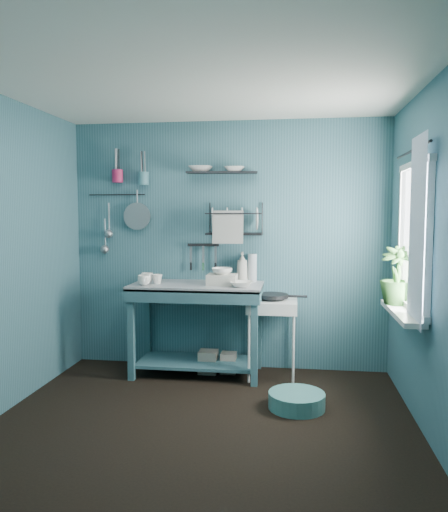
# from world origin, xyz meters

# --- Properties ---
(floor) EXTENTS (3.20, 3.20, 0.00)m
(floor) POSITION_xyz_m (0.00, 0.00, 0.00)
(floor) COLOR black
(floor) RESTS_ON ground
(ceiling) EXTENTS (3.20, 3.20, 0.00)m
(ceiling) POSITION_xyz_m (0.00, 0.00, 2.50)
(ceiling) COLOR silver
(ceiling) RESTS_ON ground
(wall_back) EXTENTS (3.20, 0.00, 3.20)m
(wall_back) POSITION_xyz_m (0.00, 1.50, 1.25)
(wall_back) COLOR #35616D
(wall_back) RESTS_ON ground
(wall_front) EXTENTS (3.20, 0.00, 3.20)m
(wall_front) POSITION_xyz_m (0.00, -1.50, 1.25)
(wall_front) COLOR #35616D
(wall_front) RESTS_ON ground
(wall_right) EXTENTS (0.00, 3.00, 3.00)m
(wall_right) POSITION_xyz_m (1.60, 0.00, 1.25)
(wall_right) COLOR #35616D
(wall_right) RESTS_ON ground
(work_counter) EXTENTS (1.32, 0.74, 0.90)m
(work_counter) POSITION_xyz_m (-0.26, 1.19, 0.45)
(work_counter) COLOR #315E68
(work_counter) RESTS_ON floor
(mug_left) EXTENTS (0.12, 0.12, 0.10)m
(mug_left) POSITION_xyz_m (-0.74, 1.03, 0.94)
(mug_left) COLOR white
(mug_left) RESTS_ON work_counter
(mug_mid) EXTENTS (0.14, 0.14, 0.09)m
(mug_mid) POSITION_xyz_m (-0.64, 1.13, 0.94)
(mug_mid) COLOR white
(mug_mid) RESTS_ON work_counter
(mug_right) EXTENTS (0.17, 0.17, 0.10)m
(mug_right) POSITION_xyz_m (-0.76, 1.19, 0.94)
(mug_right) COLOR white
(mug_right) RESTS_ON work_counter
(wash_tub) EXTENTS (0.28, 0.22, 0.10)m
(wash_tub) POSITION_xyz_m (-0.01, 1.17, 0.95)
(wash_tub) COLOR beige
(wash_tub) RESTS_ON work_counter
(tub_bowl) EXTENTS (0.20, 0.19, 0.06)m
(tub_bowl) POSITION_xyz_m (-0.01, 1.17, 1.03)
(tub_bowl) COLOR white
(tub_bowl) RESTS_ON wash_tub
(soap_bottle) EXTENTS (0.11, 0.12, 0.30)m
(soap_bottle) POSITION_xyz_m (0.16, 1.39, 1.05)
(soap_bottle) COLOR beige
(soap_bottle) RESTS_ON work_counter
(water_bottle) EXTENTS (0.09, 0.09, 0.28)m
(water_bottle) POSITION_xyz_m (0.26, 1.41, 1.04)
(water_bottle) COLOR #B4BEC8
(water_bottle) RESTS_ON work_counter
(counter_bowl) EXTENTS (0.22, 0.22, 0.05)m
(counter_bowl) POSITION_xyz_m (0.19, 1.04, 0.92)
(counter_bowl) COLOR white
(counter_bowl) RESTS_ON work_counter
(hotplate_stand) EXTENTS (0.54, 0.54, 0.75)m
(hotplate_stand) POSITION_xyz_m (0.47, 1.22, 0.38)
(hotplate_stand) COLOR white
(hotplate_stand) RESTS_ON floor
(frying_pan) EXTENTS (0.30, 0.30, 0.03)m
(frying_pan) POSITION_xyz_m (0.47, 1.22, 0.79)
(frying_pan) COLOR black
(frying_pan) RESTS_ON hotplate_stand
(knife_strip) EXTENTS (0.32, 0.06, 0.03)m
(knife_strip) POSITION_xyz_m (-0.25, 1.47, 1.26)
(knife_strip) COLOR black
(knife_strip) RESTS_ON wall_back
(dish_rack) EXTENTS (0.55, 0.24, 0.32)m
(dish_rack) POSITION_xyz_m (0.08, 1.37, 1.53)
(dish_rack) COLOR black
(dish_rack) RESTS_ON wall_back
(upper_shelf) EXTENTS (0.72, 0.25, 0.02)m
(upper_shelf) POSITION_xyz_m (-0.05, 1.40, 1.98)
(upper_shelf) COLOR black
(upper_shelf) RESTS_ON wall_back
(shelf_bowl_left) EXTENTS (0.25, 0.25, 0.06)m
(shelf_bowl_left) POSITION_xyz_m (-0.26, 1.40, 2.01)
(shelf_bowl_left) COLOR white
(shelf_bowl_left) RESTS_ON upper_shelf
(shelf_bowl_right) EXTENTS (0.20, 0.20, 0.05)m
(shelf_bowl_right) POSITION_xyz_m (0.08, 1.40, 2.03)
(shelf_bowl_right) COLOR white
(shelf_bowl_right) RESTS_ON upper_shelf
(utensil_cup_magenta) EXTENTS (0.11, 0.11, 0.13)m
(utensil_cup_magenta) POSITION_xyz_m (-1.13, 1.42, 1.96)
(utensil_cup_magenta) COLOR #B92253
(utensil_cup_magenta) RESTS_ON wall_back
(utensil_cup_teal) EXTENTS (0.11, 0.11, 0.13)m
(utensil_cup_teal) POSITION_xyz_m (-0.86, 1.42, 1.93)
(utensil_cup_teal) COLOR teal
(utensil_cup_teal) RESTS_ON wall_back
(colander) EXTENTS (0.28, 0.03, 0.28)m
(colander) POSITION_xyz_m (-0.94, 1.45, 1.55)
(colander) COLOR #96999D
(colander) RESTS_ON wall_back
(ladle_outer) EXTENTS (0.01, 0.01, 0.30)m
(ladle_outer) POSITION_xyz_m (-1.25, 1.46, 1.53)
(ladle_outer) COLOR #96999D
(ladle_outer) RESTS_ON wall_back
(ladle_inner) EXTENTS (0.01, 0.01, 0.30)m
(ladle_inner) POSITION_xyz_m (-1.29, 1.46, 1.37)
(ladle_inner) COLOR #96999D
(ladle_inner) RESTS_ON wall_back
(hook_rail) EXTENTS (0.60, 0.01, 0.01)m
(hook_rail) POSITION_xyz_m (-1.16, 1.47, 1.77)
(hook_rail) COLOR black
(hook_rail) RESTS_ON wall_back
(window_glass) EXTENTS (0.00, 1.10, 1.10)m
(window_glass) POSITION_xyz_m (1.59, 0.45, 1.40)
(window_glass) COLOR white
(window_glass) RESTS_ON wall_right
(windowsill) EXTENTS (0.16, 0.95, 0.04)m
(windowsill) POSITION_xyz_m (1.50, 0.45, 0.81)
(windowsill) COLOR white
(windowsill) RESTS_ON wall_right
(curtain) EXTENTS (0.00, 1.35, 1.35)m
(curtain) POSITION_xyz_m (1.52, 0.15, 1.45)
(curtain) COLOR white
(curtain) RESTS_ON wall_right
(curtain_rod) EXTENTS (0.02, 1.05, 0.02)m
(curtain_rod) POSITION_xyz_m (1.54, 0.45, 2.05)
(curtain_rod) COLOR black
(curtain_rod) RESTS_ON wall_right
(potted_plant) EXTENTS (0.30, 0.30, 0.48)m
(potted_plant) POSITION_xyz_m (1.51, 0.70, 1.07)
(potted_plant) COLOR #2B5A24
(potted_plant) RESTS_ON windowsill
(storage_tin_large) EXTENTS (0.18, 0.18, 0.22)m
(storage_tin_large) POSITION_xyz_m (-0.16, 1.24, 0.11)
(storage_tin_large) COLOR gray
(storage_tin_large) RESTS_ON floor
(storage_tin_small) EXTENTS (0.15, 0.15, 0.20)m
(storage_tin_small) POSITION_xyz_m (0.04, 1.27, 0.10)
(storage_tin_small) COLOR gray
(storage_tin_small) RESTS_ON floor
(floor_basin) EXTENTS (0.46, 0.46, 0.13)m
(floor_basin) POSITION_xyz_m (0.70, 0.45, 0.07)
(floor_basin) COLOR teal
(floor_basin) RESTS_ON floor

